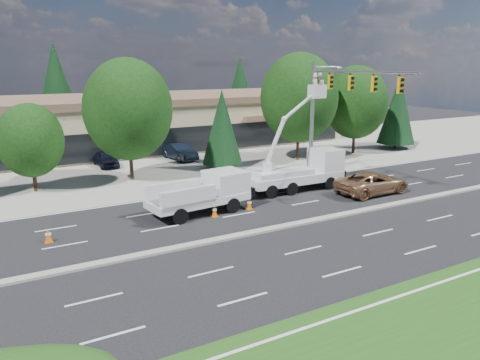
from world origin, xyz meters
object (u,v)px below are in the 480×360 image
minivan (372,183)px  utility_pickup (205,197)px  signal_mast (331,102)px  bucket_truck (302,166)px

minivan → utility_pickup: bearing=80.4°
signal_mast → utility_pickup: 12.86m
bucket_truck → minivan: size_ratio=1.49×
bucket_truck → utility_pickup: bearing=-168.3°
bucket_truck → minivan: bucket_truck is taller
signal_mast → bucket_truck: (-3.17, -0.86, -4.34)m
utility_pickup → bucket_truck: size_ratio=0.78×
bucket_truck → signal_mast: bearing=16.5°
bucket_truck → minivan: (3.63, -3.39, -0.95)m
minivan → signal_mast: bearing=5.4°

